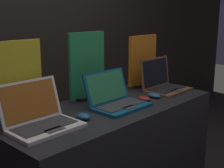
% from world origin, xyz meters
% --- Properties ---
extents(wall_back, '(8.00, 0.05, 2.80)m').
position_xyz_m(wall_back, '(0.00, 1.45, 1.40)').
color(wall_back, black).
rests_on(wall_back, ground_plane).
extents(display_counter, '(1.61, 0.65, 0.85)m').
position_xyz_m(display_counter, '(0.00, 0.32, 0.43)').
color(display_counter, black).
rests_on(display_counter, ground_plane).
extents(laptop_front, '(0.38, 0.31, 0.25)m').
position_xyz_m(laptop_front, '(-0.57, 0.33, 0.91)').
color(laptop_front, silver).
rests_on(laptop_front, display_counter).
extents(mouse_front, '(0.07, 0.10, 0.04)m').
position_xyz_m(mouse_front, '(-0.32, 0.26, 0.87)').
color(mouse_front, navy).
rests_on(mouse_front, display_counter).
extents(promo_stand_front, '(0.31, 0.07, 0.47)m').
position_xyz_m(promo_stand_front, '(-0.57, 0.54, 1.08)').
color(promo_stand_front, black).
rests_on(promo_stand_front, display_counter).
extents(laptop_middle, '(0.38, 0.30, 0.23)m').
position_xyz_m(laptop_middle, '(-0.00, 0.28, 0.91)').
color(laptop_middle, '#0F5170').
rests_on(laptop_middle, display_counter).
extents(mouse_middle, '(0.07, 0.11, 0.03)m').
position_xyz_m(mouse_middle, '(0.25, 0.24, 0.87)').
color(mouse_middle, maroon).
rests_on(mouse_middle, display_counter).
extents(promo_stand_middle, '(0.32, 0.07, 0.49)m').
position_xyz_m(promo_stand_middle, '(-0.00, 0.56, 1.09)').
color(promo_stand_middle, black).
rests_on(promo_stand_middle, display_counter).
extents(laptop_back, '(0.36, 0.28, 0.26)m').
position_xyz_m(laptop_back, '(0.59, 0.30, 0.91)').
color(laptop_back, brown).
rests_on(laptop_back, display_counter).
extents(mouse_back, '(0.06, 0.11, 0.03)m').
position_xyz_m(mouse_back, '(0.36, 0.23, 0.87)').
color(mouse_back, navy).
rests_on(mouse_back, display_counter).
extents(promo_stand_back, '(0.35, 0.07, 0.43)m').
position_xyz_m(promo_stand_back, '(0.59, 0.52, 1.06)').
color(promo_stand_back, black).
rests_on(promo_stand_back, display_counter).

